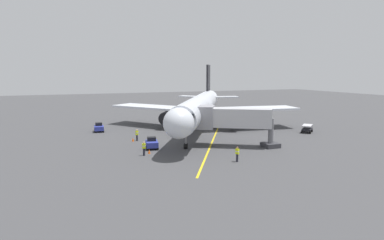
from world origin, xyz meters
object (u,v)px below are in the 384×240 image
(safety_cone_nose_left, at_px, (133,139))
(tug_near_nose, at_px, (99,128))
(safety_cone_nose_right, at_px, (149,151))
(ground_crew_loader, at_px, (137,135))
(ground_crew_marshaller, at_px, (237,154))
(baggage_cart_starboard_side, at_px, (307,129))
(ground_crew_wing_walker, at_px, (144,148))
(tug_portside, at_px, (152,143))
(jet_bridge, at_px, (228,118))
(airplane, at_px, (199,107))

(safety_cone_nose_left, bearing_deg, tug_near_nose, -69.28)
(safety_cone_nose_right, bearing_deg, ground_crew_loader, -91.83)
(ground_crew_marshaller, xyz_separation_m, baggage_cart_starboard_side, (-19.73, -11.31, -0.23))
(ground_crew_wing_walker, height_order, safety_cone_nose_left, ground_crew_wing_walker)
(tug_near_nose, height_order, baggage_cart_starboard_side, tug_near_nose)
(ground_crew_wing_walker, relative_size, tug_portside, 0.68)
(ground_crew_marshaller, height_order, safety_cone_nose_left, ground_crew_marshaller)
(ground_crew_marshaller, distance_m, safety_cone_nose_right, 10.94)
(ground_crew_wing_walker, relative_size, safety_cone_nose_right, 3.11)
(ground_crew_wing_walker, bearing_deg, safety_cone_nose_right, -138.23)
(safety_cone_nose_right, bearing_deg, jet_bridge, -179.22)
(jet_bridge, xyz_separation_m, baggage_cart_starboard_side, (-16.93, -3.91, -3.11))
(jet_bridge, xyz_separation_m, tug_near_nose, (15.04, -17.54, -3.06))
(airplane, xyz_separation_m, ground_crew_marshaller, (3.90, 19.85, -3.12))
(tug_portside, bearing_deg, ground_crew_loader, -82.61)
(tug_portside, xyz_separation_m, safety_cone_nose_right, (0.98, 2.41, -0.43))
(ground_crew_wing_walker, bearing_deg, baggage_cart_starboard_side, -170.52)
(ground_crew_loader, relative_size, baggage_cart_starboard_side, 0.59)
(safety_cone_nose_left, distance_m, safety_cone_nose_right, 7.89)
(ground_crew_wing_walker, bearing_deg, ground_crew_marshaller, 144.07)
(ground_crew_wing_walker, xyz_separation_m, baggage_cart_starboard_side, (-28.72, -4.80, -0.23))
(ground_crew_marshaller, xyz_separation_m, safety_cone_nose_right, (8.17, -7.26, -0.61))
(airplane, xyz_separation_m, ground_crew_wing_walker, (12.89, 13.33, -3.12))
(ground_crew_loader, xyz_separation_m, safety_cone_nose_left, (0.62, 0.14, -0.61))
(ground_crew_marshaller, relative_size, safety_cone_nose_right, 3.11)
(ground_crew_wing_walker, bearing_deg, jet_bridge, -175.70)
(ground_crew_loader, bearing_deg, ground_crew_marshaller, 117.39)
(ground_crew_marshaller, xyz_separation_m, ground_crew_loader, (7.91, -15.27, 0.00))
(ground_crew_wing_walker, distance_m, safety_cone_nose_left, 8.65)
(tug_near_nose, relative_size, tug_portside, 0.95)
(tug_portside, relative_size, baggage_cart_starboard_side, 0.87)
(ground_crew_loader, distance_m, baggage_cart_starboard_side, 27.92)
(ground_crew_wing_walker, bearing_deg, safety_cone_nose_left, -93.06)
(safety_cone_nose_left, bearing_deg, ground_crew_loader, -167.70)
(jet_bridge, distance_m, ground_crew_marshaller, 8.42)
(jet_bridge, xyz_separation_m, tug_portside, (9.99, -2.26, -3.06))
(tug_portside, distance_m, safety_cone_nose_right, 2.64)
(safety_cone_nose_right, bearing_deg, ground_crew_marshaller, 138.39)
(ground_crew_marshaller, bearing_deg, tug_portside, -53.38)
(baggage_cart_starboard_side, relative_size, safety_cone_nose_left, 5.25)
(airplane, height_order, baggage_cart_starboard_side, airplane)
(jet_bridge, bearing_deg, airplane, -95.04)
(ground_crew_loader, distance_m, tug_near_nose, 10.60)
(jet_bridge, relative_size, safety_cone_nose_right, 19.59)
(tug_near_nose, distance_m, safety_cone_nose_left, 10.50)
(tug_portside, relative_size, safety_cone_nose_left, 4.59)
(ground_crew_loader, distance_m, safety_cone_nose_right, 8.04)
(jet_bridge, relative_size, tug_portside, 4.27)
(jet_bridge, height_order, tug_near_nose, jet_bridge)
(airplane, bearing_deg, ground_crew_loader, 21.20)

